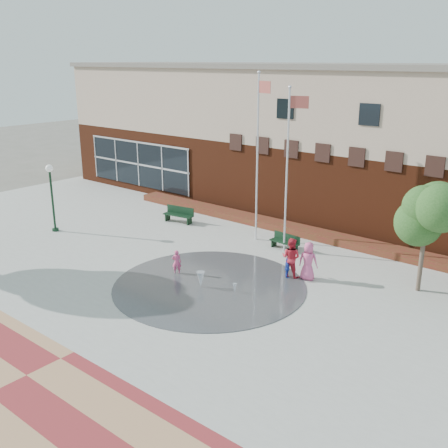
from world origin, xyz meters
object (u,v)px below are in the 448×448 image
Objects in this scene: flagpole_left at (258,150)px; child_splash at (177,262)px; bench_left at (179,218)px; flagpole_right at (288,162)px.

child_splash is at bearing -72.73° from flagpole_left.
flagpole_left is 7.22m from bench_left.
flagpole_left reaches higher than flagpole_right.
child_splash is (5.46, -5.75, 0.27)m from bench_left.
bench_left is 7.93m from child_splash.
child_splash is at bearing -127.06° from flagpole_right.
child_splash reaches higher than bench_left.
flagpole_right is at bearing -150.05° from child_splash.
flagpole_left is at bearing -129.20° from child_splash.
flagpole_right is 8.80m from bench_left.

